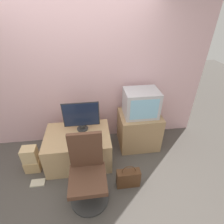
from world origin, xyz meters
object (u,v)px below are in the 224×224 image
crt_tv (141,103)px  book (38,183)px  mouse (97,138)px  main_monitor (81,116)px  keyboard (82,140)px  office_chair (88,175)px  handbag (128,178)px  cardboard_box_lower (33,165)px

crt_tv → book: 2.04m
mouse → book: 1.12m
main_monitor → keyboard: bearing=-92.3°
keyboard → crt_tv: 1.13m
crt_tv → office_chair: bearing=-134.6°
keyboard → crt_tv: bearing=21.7°
crt_tv → office_chair: crt_tv is taller
main_monitor → office_chair: 0.90m
handbag → cardboard_box_lower: bearing=161.7°
main_monitor → keyboard: size_ratio=1.82×
keyboard → mouse: bearing=-3.3°
crt_tv → main_monitor: bearing=-172.5°
mouse → cardboard_box_lower: 1.15m
office_chair → keyboard: bearing=97.5°
mouse → cardboard_box_lower: size_ratio=0.26×
crt_tv → office_chair: size_ratio=0.56×
mouse → crt_tv: bearing=28.2°
mouse → office_chair: office_chair is taller
main_monitor → book: bearing=-143.2°
crt_tv → cardboard_box_lower: 2.03m
office_chair → handbag: size_ratio=2.47×
crt_tv → handbag: crt_tv is taller
handbag → book: size_ratio=1.96×
crt_tv → office_chair: 1.41m
crt_tv → handbag: 1.20m
mouse → handbag: (0.41, -0.45, -0.42)m
main_monitor → cardboard_box_lower: 1.12m
office_chair → book: 0.92m
cardboard_box_lower → handbag: handbag is taller
cardboard_box_lower → book: 0.32m
main_monitor → mouse: (0.22, -0.28, -0.24)m
cardboard_box_lower → crt_tv: bearing=11.8°
office_chair → cardboard_box_lower: (-0.89, 0.56, -0.32)m
mouse → crt_tv: 0.94m
crt_tv → handbag: (-0.36, -0.87, -0.75)m
keyboard → office_chair: size_ratio=0.31×
keyboard → book: 0.94m
crt_tv → cardboard_box_lower: (-1.83, -0.38, -0.80)m
main_monitor → cardboard_box_lower: bearing=-163.3°
main_monitor → book: main_monitor is taller
book → office_chair: bearing=-19.4°
keyboard → handbag: keyboard is taller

